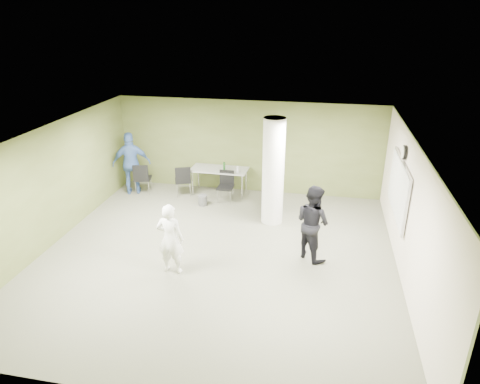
% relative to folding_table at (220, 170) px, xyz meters
% --- Properties ---
extents(floor, '(8.00, 8.00, 0.00)m').
position_rel_folding_table_xyz_m(floor, '(0.79, -3.55, -0.76)').
color(floor, '#545643').
rests_on(floor, ground).
extents(ceiling, '(8.00, 8.00, 0.00)m').
position_rel_folding_table_xyz_m(ceiling, '(0.79, -3.55, 2.04)').
color(ceiling, white).
rests_on(ceiling, wall_back).
extents(wall_back, '(8.00, 2.80, 0.02)m').
position_rel_folding_table_xyz_m(wall_back, '(0.79, 0.45, 0.64)').
color(wall_back, '#4F5729').
rests_on(wall_back, floor).
extents(wall_left, '(0.02, 8.00, 2.80)m').
position_rel_folding_table_xyz_m(wall_left, '(-3.21, -3.55, 0.64)').
color(wall_left, '#4F5729').
rests_on(wall_left, floor).
extents(wall_right_cream, '(0.02, 8.00, 2.80)m').
position_rel_folding_table_xyz_m(wall_right_cream, '(4.79, -3.55, 0.64)').
color(wall_right_cream, beige).
rests_on(wall_right_cream, floor).
extents(column, '(0.56, 0.56, 2.80)m').
position_rel_folding_table_xyz_m(column, '(1.79, -1.55, 0.64)').
color(column, silver).
rests_on(column, floor).
extents(whiteboard, '(0.05, 2.30, 1.30)m').
position_rel_folding_table_xyz_m(whiteboard, '(4.72, -2.35, 0.74)').
color(whiteboard, silver).
rests_on(whiteboard, wall_right_cream).
extents(wall_clock, '(0.06, 0.32, 0.32)m').
position_rel_folding_table_xyz_m(wall_clock, '(4.72, -2.35, 1.59)').
color(wall_clock, black).
rests_on(wall_clock, wall_right_cream).
extents(folding_table, '(1.72, 0.78, 1.06)m').
position_rel_folding_table_xyz_m(folding_table, '(0.00, 0.00, 0.00)').
color(folding_table, gray).
rests_on(folding_table, floor).
extents(wastebasket, '(0.26, 0.26, 0.30)m').
position_rel_folding_table_xyz_m(wastebasket, '(-0.29, -0.92, -0.61)').
color(wastebasket, '#4C4C4C').
rests_on(wastebasket, floor).
extents(chair_back_left, '(0.57, 0.57, 0.96)m').
position_rel_folding_table_xyz_m(chair_back_left, '(-2.31, -0.46, -0.19)').
color(chair_back_left, black).
rests_on(chair_back_left, floor).
extents(chair_back_right, '(0.61, 0.61, 0.96)m').
position_rel_folding_table_xyz_m(chair_back_right, '(-1.04, -0.38, -0.20)').
color(chair_back_right, black).
rests_on(chair_back_right, floor).
extents(chair_table_left, '(0.45, 0.45, 0.90)m').
position_rel_folding_table_xyz_m(chair_table_left, '(0.30, -0.45, -0.23)').
color(chair_table_left, black).
rests_on(chair_table_left, floor).
extents(chair_table_right, '(0.59, 0.59, 0.98)m').
position_rel_folding_table_xyz_m(chair_table_right, '(1.71, -0.83, -0.18)').
color(chair_table_right, black).
rests_on(chair_table_right, floor).
extents(woman_white, '(0.58, 0.38, 1.58)m').
position_rel_folding_table_xyz_m(woman_white, '(-0.00, -4.34, 0.03)').
color(woman_white, white).
rests_on(woman_white, floor).
extents(man_black, '(1.07, 1.06, 1.74)m').
position_rel_folding_table_xyz_m(man_black, '(2.88, -3.16, 0.11)').
color(man_black, black).
rests_on(man_black, floor).
extents(man_blue, '(1.21, 0.84, 1.91)m').
position_rel_folding_table_xyz_m(man_blue, '(-2.61, -0.45, 0.20)').
color(man_blue, '#3A5991').
rests_on(man_blue, floor).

